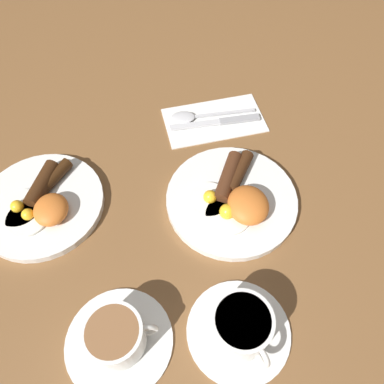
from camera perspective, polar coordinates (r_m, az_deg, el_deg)
name	(u,v)px	position (r m, az deg, el deg)	size (l,w,h in m)	color
ground_plane	(231,202)	(0.72, 5.97, -1.48)	(3.00, 3.00, 0.00)	brown
breakfast_plate_near	(233,198)	(0.70, 6.30, -0.97)	(0.25, 0.25, 0.05)	white
breakfast_plate_far	(42,203)	(0.75, -21.94, -1.56)	(0.23, 0.23, 0.05)	white
teacup_near	(241,327)	(0.60, 7.42, -19.76)	(0.16, 0.16, 0.07)	white
teacup_far	(117,338)	(0.60, -11.37, -20.93)	(0.16, 0.16, 0.07)	white
napkin	(214,120)	(0.85, 3.38, 10.92)	(0.12, 0.22, 0.01)	white
knife	(220,122)	(0.84, 4.35, 10.65)	(0.02, 0.20, 0.01)	silver
spoon	(191,117)	(0.84, -0.12, 11.43)	(0.04, 0.19, 0.01)	silver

